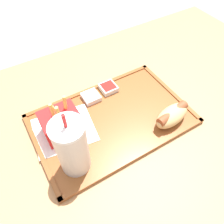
% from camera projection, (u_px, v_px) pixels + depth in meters
% --- Properties ---
extents(ground_plane, '(8.00, 8.00, 0.00)m').
position_uv_depth(ground_plane, '(118.00, 199.00, 1.19)').
color(ground_plane, '#ADA393').
extents(dining_table, '(1.40, 0.85, 0.70)m').
position_uv_depth(dining_table, '(120.00, 172.00, 0.91)').
color(dining_table, '#B27F51').
rests_on(dining_table, ground_plane).
extents(food_tray, '(0.45, 0.29, 0.01)m').
position_uv_depth(food_tray, '(112.00, 119.00, 0.64)').
color(food_tray, brown).
rests_on(food_tray, dining_table).
extents(paper_napkin, '(0.18, 0.16, 0.00)m').
position_uv_depth(paper_napkin, '(64.00, 130.00, 0.61)').
color(paper_napkin, white).
rests_on(paper_napkin, food_tray).
extents(soda_cup, '(0.08, 0.08, 0.20)m').
position_uv_depth(soda_cup, '(72.00, 147.00, 0.48)').
color(soda_cup, silver).
rests_on(soda_cup, food_tray).
extents(hot_dog_far, '(0.12, 0.07, 0.05)m').
position_uv_depth(hot_dog_far, '(172.00, 115.00, 0.61)').
color(hot_dog_far, '#DBB270').
rests_on(hot_dog_far, food_tray).
extents(fries_carton, '(0.10, 0.08, 0.12)m').
position_uv_depth(fries_carton, '(61.00, 123.00, 0.58)').
color(fries_carton, red).
rests_on(fries_carton, food_tray).
extents(sauce_cup_mayo, '(0.05, 0.05, 0.02)m').
position_uv_depth(sauce_cup_mayo, '(91.00, 97.00, 0.68)').
color(sauce_cup_mayo, silver).
rests_on(sauce_cup_mayo, food_tray).
extents(sauce_cup_ketchup, '(0.05, 0.05, 0.02)m').
position_uv_depth(sauce_cup_ketchup, '(108.00, 88.00, 0.70)').
color(sauce_cup_ketchup, silver).
rests_on(sauce_cup_ketchup, food_tray).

